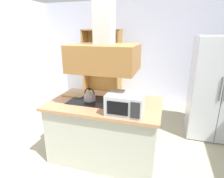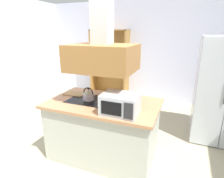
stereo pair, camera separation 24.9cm
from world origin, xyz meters
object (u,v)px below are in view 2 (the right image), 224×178
kettle (88,95)px  cutting_board (75,93)px  dish_cabinet (110,68)px  microwave (120,104)px  refrigerator (224,91)px

kettle → cutting_board: kettle is taller
dish_cabinet → kettle: (0.74, -2.66, 0.12)m
cutting_board → microwave: (0.96, -0.45, 0.12)m
refrigerator → cutting_board: bearing=-155.6°
refrigerator → kettle: (-1.97, -1.21, 0.06)m
kettle → cutting_board: size_ratio=0.58×
refrigerator → dish_cabinet: bearing=151.9°
kettle → refrigerator: bearing=31.4°
microwave → kettle: bearing=154.8°
refrigerator → microwave: size_ratio=3.99×
refrigerator → cutting_board: 2.54m
refrigerator → dish_cabinet: dish_cabinet is taller
dish_cabinet → cutting_board: dish_cabinet is taller
dish_cabinet → cutting_board: (0.40, -2.50, 0.05)m
microwave → cutting_board: bearing=154.9°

